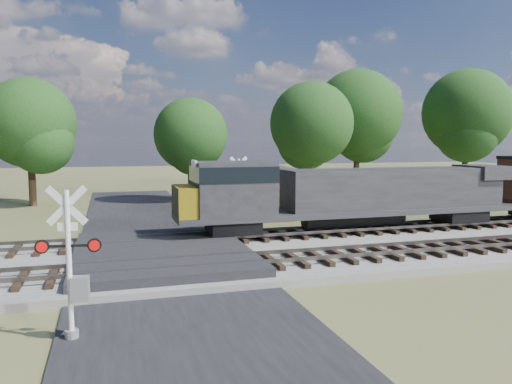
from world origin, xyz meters
name	(u,v)px	position (x,y,z in m)	size (l,w,h in m)	color
ground	(163,265)	(0.00, 0.00, 0.00)	(160.00, 160.00, 0.00)	#3D4525
ballast_bed	(375,245)	(10.00, 0.50, 0.15)	(140.00, 10.00, 0.30)	gray
road	(163,264)	(0.00, 0.00, 0.04)	(7.00, 60.00, 0.08)	black
crossing_panel	(162,255)	(0.00, 0.50, 0.32)	(7.00, 9.00, 0.62)	#262628
track_near	(250,262)	(3.12, -2.00, 0.41)	(140.00, 2.60, 0.33)	black
track_far	(222,238)	(3.12, 3.00, 0.41)	(140.00, 2.60, 0.33)	black
crossing_signal_near	(73,277)	(-2.98, -7.11, 1.66)	(1.60, 0.38, 3.98)	silver
crossing_signal_far	(237,200)	(4.91, 6.98, 1.74)	(1.69, 0.38, 4.19)	silver
equipment_shed	(252,192)	(6.98, 11.06, 1.68)	(5.26, 5.26, 3.32)	#4C3220
treeline	(254,116)	(9.71, 19.97, 7.12)	(80.55, 11.87, 11.79)	black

